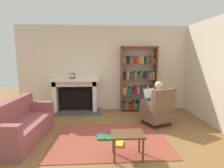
{
  "coord_description": "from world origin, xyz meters",
  "views": [
    {
      "loc": [
        -0.17,
        -3.37,
        1.77
      ],
      "look_at": [
        0.1,
        1.2,
        1.05
      ],
      "focal_mm": 29.29,
      "sensor_mm": 36.0,
      "label": 1
    }
  ],
  "objects_px": {
    "side_table": "(128,137)",
    "mantel_clock": "(72,76)",
    "armchair_reading": "(158,109)",
    "bookshelf": "(138,80)",
    "fireplace": "(76,94)",
    "sofa_floral": "(21,126)",
    "seated_reader": "(155,101)"
  },
  "relations": [
    {
      "from": "side_table",
      "to": "mantel_clock",
      "type": "bearing_deg",
      "value": 116.52
    },
    {
      "from": "mantel_clock",
      "to": "side_table",
      "type": "relative_size",
      "value": 0.31
    },
    {
      "from": "armchair_reading",
      "to": "side_table",
      "type": "relative_size",
      "value": 1.73
    },
    {
      "from": "bookshelf",
      "to": "armchair_reading",
      "type": "distance_m",
      "value": 1.46
    },
    {
      "from": "fireplace",
      "to": "sofa_floral",
      "type": "distance_m",
      "value": 2.15
    },
    {
      "from": "sofa_floral",
      "to": "side_table",
      "type": "distance_m",
      "value": 2.27
    },
    {
      "from": "armchair_reading",
      "to": "side_table",
      "type": "bearing_deg",
      "value": 31.34
    },
    {
      "from": "side_table",
      "to": "seated_reader",
      "type": "bearing_deg",
      "value": 58.9
    },
    {
      "from": "fireplace",
      "to": "side_table",
      "type": "xyz_separation_m",
      "value": [
        1.26,
        -2.74,
        -0.19
      ]
    },
    {
      "from": "seated_reader",
      "to": "sofa_floral",
      "type": "height_order",
      "value": "seated_reader"
    },
    {
      "from": "sofa_floral",
      "to": "mantel_clock",
      "type": "bearing_deg",
      "value": -19.29
    },
    {
      "from": "fireplace",
      "to": "mantel_clock",
      "type": "bearing_deg",
      "value": -120.68
    },
    {
      "from": "bookshelf",
      "to": "armchair_reading",
      "type": "bearing_deg",
      "value": -79.44
    },
    {
      "from": "seated_reader",
      "to": "armchair_reading",
      "type": "bearing_deg",
      "value": 90.0
    },
    {
      "from": "bookshelf",
      "to": "fireplace",
      "type": "bearing_deg",
      "value": -179.06
    },
    {
      "from": "bookshelf",
      "to": "seated_reader",
      "type": "xyz_separation_m",
      "value": [
        0.2,
        -1.22,
        -0.37
      ]
    },
    {
      "from": "bookshelf",
      "to": "armchair_reading",
      "type": "height_order",
      "value": "bookshelf"
    },
    {
      "from": "fireplace",
      "to": "bookshelf",
      "type": "height_order",
      "value": "bookshelf"
    },
    {
      "from": "seated_reader",
      "to": "side_table",
      "type": "distance_m",
      "value": 1.83
    },
    {
      "from": "side_table",
      "to": "bookshelf",
      "type": "bearing_deg",
      "value": 75.08
    },
    {
      "from": "seated_reader",
      "to": "side_table",
      "type": "xyz_separation_m",
      "value": [
        -0.94,
        -1.56,
        -0.24
      ]
    },
    {
      "from": "bookshelf",
      "to": "seated_reader",
      "type": "relative_size",
      "value": 1.79
    },
    {
      "from": "fireplace",
      "to": "seated_reader",
      "type": "xyz_separation_m",
      "value": [
        2.19,
        -1.19,
        0.05
      ]
    },
    {
      "from": "fireplace",
      "to": "armchair_reading",
      "type": "xyz_separation_m",
      "value": [
        2.24,
        -1.29,
        -0.14
      ]
    },
    {
      "from": "seated_reader",
      "to": "mantel_clock",
      "type": "bearing_deg",
      "value": -50.08
    },
    {
      "from": "bookshelf",
      "to": "side_table",
      "type": "bearing_deg",
      "value": -104.92
    },
    {
      "from": "mantel_clock",
      "to": "fireplace",
      "type": "bearing_deg",
      "value": 59.32
    },
    {
      "from": "seated_reader",
      "to": "side_table",
      "type": "relative_size",
      "value": 2.04
    },
    {
      "from": "fireplace",
      "to": "mantel_clock",
      "type": "relative_size",
      "value": 8.85
    },
    {
      "from": "fireplace",
      "to": "seated_reader",
      "type": "height_order",
      "value": "seated_reader"
    },
    {
      "from": "bookshelf",
      "to": "side_table",
      "type": "xyz_separation_m",
      "value": [
        -0.74,
        -2.78,
        -0.61
      ]
    },
    {
      "from": "seated_reader",
      "to": "sofa_floral",
      "type": "relative_size",
      "value": 0.65
    }
  ]
}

